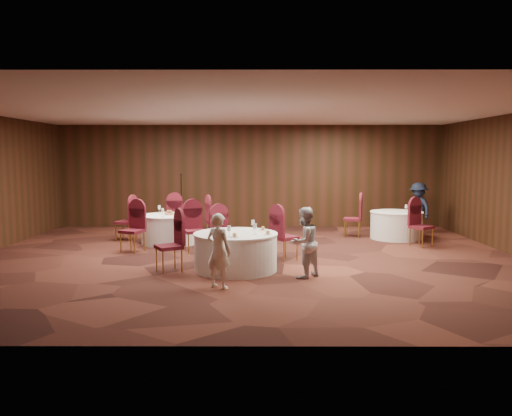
{
  "coord_description": "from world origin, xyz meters",
  "views": [
    {
      "loc": [
        0.23,
        -10.69,
        2.24
      ],
      "look_at": [
        0.2,
        0.2,
        1.1
      ],
      "focal_mm": 35.0,
      "sensor_mm": 36.0,
      "label": 1
    }
  ],
  "objects_px": {
    "woman_a": "(219,251)",
    "man_c": "(418,208)",
    "table_main": "(236,251)",
    "table_left": "(169,229)",
    "table_right": "(396,225)",
    "mic_stand": "(182,214)",
    "woman_b": "(304,242)"
  },
  "relations": [
    {
      "from": "table_left",
      "to": "woman_a",
      "type": "relative_size",
      "value": 1.12
    },
    {
      "from": "table_right",
      "to": "man_c",
      "type": "bearing_deg",
      "value": 46.59
    },
    {
      "from": "woman_a",
      "to": "man_c",
      "type": "bearing_deg",
      "value": -99.54
    },
    {
      "from": "table_right",
      "to": "table_left",
      "type": "bearing_deg",
      "value": -172.63
    },
    {
      "from": "table_main",
      "to": "woman_a",
      "type": "relative_size",
      "value": 1.28
    },
    {
      "from": "table_main",
      "to": "table_right",
      "type": "xyz_separation_m",
      "value": [
        4.2,
        3.78,
        0.0
      ]
    },
    {
      "from": "mic_stand",
      "to": "woman_b",
      "type": "bearing_deg",
      "value": -61.25
    },
    {
      "from": "table_left",
      "to": "woman_a",
      "type": "bearing_deg",
      "value": -69.71
    },
    {
      "from": "man_c",
      "to": "woman_a",
      "type": "bearing_deg",
      "value": -60.11
    },
    {
      "from": "mic_stand",
      "to": "man_c",
      "type": "bearing_deg",
      "value": -3.51
    },
    {
      "from": "man_c",
      "to": "table_left",
      "type": "bearing_deg",
      "value": -94.92
    },
    {
      "from": "table_left",
      "to": "man_c",
      "type": "xyz_separation_m",
      "value": [
        6.91,
        1.71,
        0.36
      ]
    },
    {
      "from": "mic_stand",
      "to": "man_c",
      "type": "height_order",
      "value": "mic_stand"
    },
    {
      "from": "table_left",
      "to": "mic_stand",
      "type": "distance_m",
      "value": 2.14
    },
    {
      "from": "man_c",
      "to": "table_main",
      "type": "bearing_deg",
      "value": -65.97
    },
    {
      "from": "table_right",
      "to": "man_c",
      "type": "height_order",
      "value": "man_c"
    },
    {
      "from": "mic_stand",
      "to": "woman_b",
      "type": "xyz_separation_m",
      "value": [
        3.13,
        -5.7,
        0.14
      ]
    },
    {
      "from": "table_main",
      "to": "woman_b",
      "type": "distance_m",
      "value": 1.44
    },
    {
      "from": "table_main",
      "to": "woman_a",
      "type": "height_order",
      "value": "woman_a"
    },
    {
      "from": "table_right",
      "to": "woman_b",
      "type": "distance_m",
      "value": 5.24
    },
    {
      "from": "table_right",
      "to": "mic_stand",
      "type": "bearing_deg",
      "value": 167.34
    },
    {
      "from": "table_main",
      "to": "man_c",
      "type": "distance_m",
      "value": 6.94
    },
    {
      "from": "table_main",
      "to": "table_left",
      "type": "distance_m",
      "value": 3.51
    },
    {
      "from": "table_left",
      "to": "table_right",
      "type": "distance_m",
      "value": 6.08
    },
    {
      "from": "woman_a",
      "to": "woman_b",
      "type": "relative_size",
      "value": 0.99
    },
    {
      "from": "table_main",
      "to": "woman_b",
      "type": "bearing_deg",
      "value": -23.8
    },
    {
      "from": "table_left",
      "to": "woman_b",
      "type": "xyz_separation_m",
      "value": [
        3.12,
        -3.57,
        0.28
      ]
    },
    {
      "from": "woman_a",
      "to": "man_c",
      "type": "relative_size",
      "value": 0.87
    },
    {
      "from": "table_left",
      "to": "table_right",
      "type": "xyz_separation_m",
      "value": [
        6.03,
        0.78,
        0.0
      ]
    },
    {
      "from": "woman_a",
      "to": "woman_b",
      "type": "xyz_separation_m",
      "value": [
        1.52,
        0.76,
        0.01
      ]
    },
    {
      "from": "woman_a",
      "to": "table_left",
      "type": "bearing_deg",
      "value": -37.97
    },
    {
      "from": "table_right",
      "to": "woman_a",
      "type": "distance_m",
      "value": 6.77
    }
  ]
}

